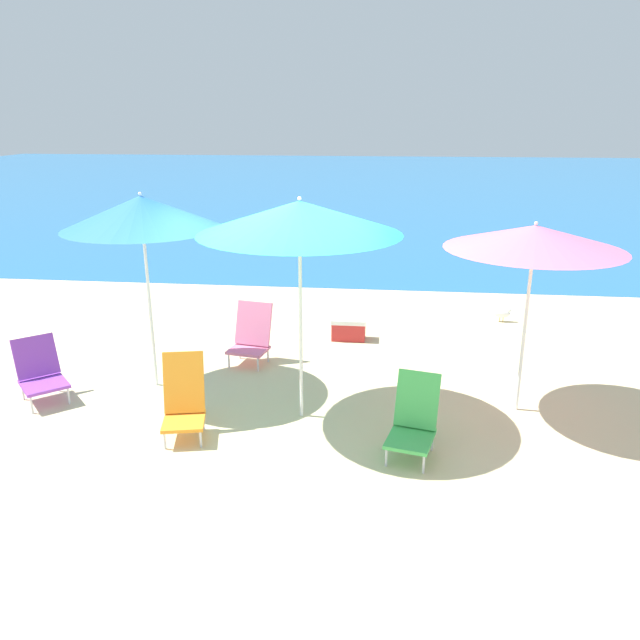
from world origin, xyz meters
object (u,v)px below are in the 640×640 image
at_px(beach_chair_purple, 40,371).
at_px(beach_chair_pink, 251,335).
at_px(beach_umbrella_teal, 300,218).
at_px(beach_chair_green, 414,419).
at_px(beach_chair_orange, 184,399).
at_px(beach_umbrella_pink, 535,238).
at_px(cooler_box, 349,329).
at_px(seagull, 503,313).
at_px(beach_umbrella_blue, 142,212).

bearing_deg(beach_chair_purple, beach_chair_pink, -9.91).
relative_size(beach_umbrella_teal, beach_chair_green, 3.06).
bearing_deg(beach_chair_orange, beach_umbrella_teal, 12.87).
height_order(beach_umbrella_pink, beach_chair_pink, beach_umbrella_pink).
bearing_deg(beach_umbrella_pink, beach_umbrella_teal, -170.05).
bearing_deg(beach_chair_pink, cooler_box, 51.11).
bearing_deg(beach_chair_green, seagull, 83.67).
height_order(beach_umbrella_pink, seagull, beach_umbrella_pink).
distance_m(beach_umbrella_pink, cooler_box, 3.42).
bearing_deg(beach_chair_orange, cooler_box, 51.69).
bearing_deg(seagull, beach_chair_orange, -133.03).
xyz_separation_m(beach_chair_green, cooler_box, (-0.85, 3.16, -0.19)).
distance_m(cooler_box, seagull, 2.62).
bearing_deg(cooler_box, beach_chair_orange, -115.92).
bearing_deg(beach_umbrella_teal, beach_chair_orange, -154.74).
bearing_deg(beach_chair_pink, beach_chair_purple, -136.35).
bearing_deg(beach_chair_pink, seagull, 41.49).
height_order(beach_umbrella_blue, beach_chair_purple, beach_umbrella_blue).
distance_m(beach_umbrella_blue, beach_chair_green, 3.75).
xyz_separation_m(beach_chair_orange, beach_chair_pink, (0.26, 2.02, -0.01)).
xyz_separation_m(beach_umbrella_teal, beach_umbrella_pink, (2.38, 0.42, -0.23)).
xyz_separation_m(beach_umbrella_blue, cooler_box, (2.22, 1.90, -1.95)).
distance_m(beach_chair_green, cooler_box, 3.28).
bearing_deg(beach_chair_purple, beach_umbrella_pink, -39.08).
xyz_separation_m(beach_umbrella_pink, seagull, (0.35, 3.19, -1.81)).
distance_m(beach_chair_green, beach_chair_purple, 4.31).
distance_m(beach_umbrella_pink, beach_chair_pink, 3.77).
relative_size(beach_chair_green, beach_chair_orange, 0.92).
xyz_separation_m(beach_umbrella_teal, beach_chair_green, (1.19, -0.65, -1.82)).
distance_m(beach_chair_orange, beach_chair_pink, 2.03).
distance_m(beach_umbrella_pink, seagull, 3.68).
relative_size(beach_umbrella_blue, cooler_box, 4.67).
height_order(beach_chair_purple, seagull, beach_chair_purple).
relative_size(beach_umbrella_pink, cooler_box, 4.24).
bearing_deg(beach_chair_orange, beach_umbrella_pink, 2.79).
height_order(beach_chair_pink, cooler_box, beach_chair_pink).
xyz_separation_m(beach_umbrella_pink, beach_chair_orange, (-3.51, -0.95, -1.56)).
height_order(beach_chair_orange, beach_chair_pink, beach_chair_orange).
xyz_separation_m(beach_chair_purple, beach_chair_pink, (2.17, 1.39, 0.04)).
bearing_deg(beach_chair_orange, beach_chair_pink, 70.32).
relative_size(beach_umbrella_pink, seagull, 7.87).
bearing_deg(cooler_box, seagull, 24.64).
bearing_deg(beach_chair_pink, beach_umbrella_blue, -128.04).
relative_size(beach_chair_purple, seagull, 2.85).
bearing_deg(beach_chair_green, beach_umbrella_teal, 164.96).
bearing_deg(beach_umbrella_teal, seagull, 52.86).
xyz_separation_m(beach_chair_pink, cooler_box, (1.22, 1.03, -0.22)).
bearing_deg(beach_umbrella_teal, beach_chair_pink, 120.67).
xyz_separation_m(beach_umbrella_teal, cooler_box, (0.34, 2.51, -2.02)).
xyz_separation_m(cooler_box, seagull, (2.38, 1.09, -0.02)).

